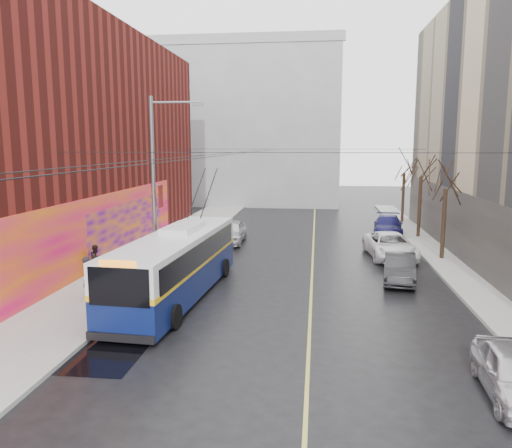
{
  "coord_description": "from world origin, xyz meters",
  "views": [
    {
      "loc": [
        1.67,
        -13.63,
        6.7
      ],
      "look_at": [
        -1.42,
        11.61,
        2.65
      ],
      "focal_mm": 35.0,
      "sensor_mm": 36.0,
      "label": 1
    }
  ],
  "objects_px": {
    "parked_car_d": "(388,226)",
    "pedestrian_a": "(88,277)",
    "streetlight_pole": "(156,183)",
    "parked_car_c": "(390,246)",
    "tree_near": "(446,175)",
    "tree_mid": "(422,165)",
    "tree_far": "(405,163)",
    "parked_car_b": "(400,268)",
    "pedestrian_b": "(96,259)",
    "trolleybus": "(177,264)",
    "following_car": "(231,232)"
  },
  "relations": [
    {
      "from": "tree_near",
      "to": "parked_car_d",
      "type": "height_order",
      "value": "tree_near"
    },
    {
      "from": "tree_far",
      "to": "following_car",
      "type": "relative_size",
      "value": 1.43
    },
    {
      "from": "parked_car_b",
      "to": "parked_car_d",
      "type": "distance_m",
      "value": 13.07
    },
    {
      "from": "streetlight_pole",
      "to": "parked_car_c",
      "type": "distance_m",
      "value": 14.32
    },
    {
      "from": "streetlight_pole",
      "to": "tree_far",
      "type": "height_order",
      "value": "streetlight_pole"
    },
    {
      "from": "trolleybus",
      "to": "pedestrian_b",
      "type": "distance_m",
      "value": 5.87
    },
    {
      "from": "parked_car_c",
      "to": "parked_car_d",
      "type": "xyz_separation_m",
      "value": [
        0.93,
        7.73,
        -0.01
      ]
    },
    {
      "from": "tree_near",
      "to": "pedestrian_a",
      "type": "relative_size",
      "value": 3.56
    },
    {
      "from": "parked_car_b",
      "to": "trolleybus",
      "type": "bearing_deg",
      "value": -151.4
    },
    {
      "from": "tree_near",
      "to": "tree_mid",
      "type": "height_order",
      "value": "tree_mid"
    },
    {
      "from": "streetlight_pole",
      "to": "tree_near",
      "type": "distance_m",
      "value": 16.28
    },
    {
      "from": "tree_far",
      "to": "trolleybus",
      "type": "xyz_separation_m",
      "value": [
        -13.4,
        -22.81,
        -3.62
      ]
    },
    {
      "from": "streetlight_pole",
      "to": "parked_car_b",
      "type": "relative_size",
      "value": 2.15
    },
    {
      "from": "parked_car_c",
      "to": "parked_car_d",
      "type": "bearing_deg",
      "value": 77.76
    },
    {
      "from": "pedestrian_a",
      "to": "pedestrian_b",
      "type": "xyz_separation_m",
      "value": [
        -1.39,
        3.8,
        -0.14
      ]
    },
    {
      "from": "parked_car_b",
      "to": "parked_car_d",
      "type": "height_order",
      "value": "parked_car_d"
    },
    {
      "from": "parked_car_b",
      "to": "pedestrian_b",
      "type": "bearing_deg",
      "value": -168.34
    },
    {
      "from": "parked_car_b",
      "to": "parked_car_c",
      "type": "height_order",
      "value": "parked_car_c"
    },
    {
      "from": "following_car",
      "to": "pedestrian_b",
      "type": "relative_size",
      "value": 3.02
    },
    {
      "from": "parked_car_b",
      "to": "parked_car_d",
      "type": "bearing_deg",
      "value": 93.03
    },
    {
      "from": "streetlight_pole",
      "to": "parked_car_b",
      "type": "bearing_deg",
      "value": 4.62
    },
    {
      "from": "pedestrian_a",
      "to": "following_car",
      "type": "bearing_deg",
      "value": -39.0
    },
    {
      "from": "parked_car_c",
      "to": "parked_car_d",
      "type": "height_order",
      "value": "parked_car_c"
    },
    {
      "from": "tree_far",
      "to": "parked_car_d",
      "type": "bearing_deg",
      "value": -108.39
    },
    {
      "from": "streetlight_pole",
      "to": "parked_car_d",
      "type": "bearing_deg",
      "value": 46.79
    },
    {
      "from": "streetlight_pole",
      "to": "parked_car_c",
      "type": "xyz_separation_m",
      "value": [
        12.21,
        6.25,
        -4.1
      ]
    },
    {
      "from": "parked_car_b",
      "to": "following_car",
      "type": "xyz_separation_m",
      "value": [
        -9.97,
        8.73,
        0.1
      ]
    },
    {
      "from": "tree_near",
      "to": "parked_car_d",
      "type": "relative_size",
      "value": 1.26
    },
    {
      "from": "parked_car_c",
      "to": "following_car",
      "type": "relative_size",
      "value": 1.17
    },
    {
      "from": "tree_mid",
      "to": "tree_far",
      "type": "distance_m",
      "value": 7.0
    },
    {
      "from": "parked_car_c",
      "to": "pedestrian_b",
      "type": "relative_size",
      "value": 3.55
    },
    {
      "from": "parked_car_b",
      "to": "following_car",
      "type": "distance_m",
      "value": 13.26
    },
    {
      "from": "pedestrian_a",
      "to": "trolleybus",
      "type": "bearing_deg",
      "value": -98.68
    },
    {
      "from": "tree_mid",
      "to": "following_car",
      "type": "xyz_separation_m",
      "value": [
        -13.17,
        -3.3,
        -4.47
      ]
    },
    {
      "from": "tree_near",
      "to": "tree_far",
      "type": "distance_m",
      "value": 14.0
    },
    {
      "from": "tree_near",
      "to": "tree_mid",
      "type": "relative_size",
      "value": 0.96
    },
    {
      "from": "streetlight_pole",
      "to": "tree_far",
      "type": "distance_m",
      "value": 25.09
    },
    {
      "from": "tree_mid",
      "to": "following_car",
      "type": "height_order",
      "value": "tree_mid"
    },
    {
      "from": "parked_car_d",
      "to": "pedestrian_a",
      "type": "xyz_separation_m",
      "value": [
        -15.09,
        -17.72,
        0.31
      ]
    },
    {
      "from": "tree_mid",
      "to": "trolleybus",
      "type": "distance_m",
      "value": 21.06
    },
    {
      "from": "streetlight_pole",
      "to": "following_car",
      "type": "relative_size",
      "value": 1.96
    },
    {
      "from": "streetlight_pole",
      "to": "tree_mid",
      "type": "bearing_deg",
      "value": 40.65
    },
    {
      "from": "trolleybus",
      "to": "pedestrian_a",
      "type": "bearing_deg",
      "value": -162.37
    },
    {
      "from": "tree_mid",
      "to": "pedestrian_b",
      "type": "relative_size",
      "value": 4.39
    },
    {
      "from": "parked_car_b",
      "to": "pedestrian_a",
      "type": "xyz_separation_m",
      "value": [
        -13.89,
        -4.7,
        0.36
      ]
    },
    {
      "from": "tree_near",
      "to": "trolleybus",
      "type": "height_order",
      "value": "tree_near"
    },
    {
      "from": "parked_car_d",
      "to": "following_car",
      "type": "height_order",
      "value": "following_car"
    },
    {
      "from": "parked_car_b",
      "to": "pedestrian_a",
      "type": "relative_size",
      "value": 2.32
    },
    {
      "from": "trolleybus",
      "to": "following_car",
      "type": "xyz_separation_m",
      "value": [
        0.23,
        12.51,
        -0.74
      ]
    },
    {
      "from": "pedestrian_b",
      "to": "tree_far",
      "type": "bearing_deg",
      "value": -32.96
    }
  ]
}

